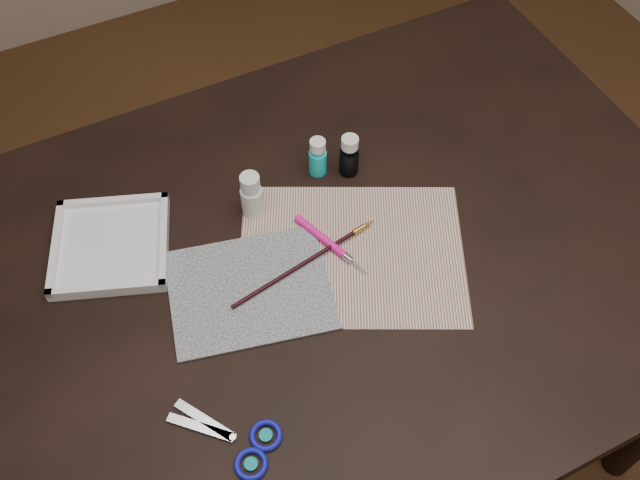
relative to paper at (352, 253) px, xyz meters
name	(u,v)px	position (x,y,z in m)	size (l,w,h in m)	color
ground	(320,428)	(-0.05, 0.01, -0.76)	(3.50, 3.50, 0.02)	#422614
table	(320,360)	(-0.05, 0.01, -0.38)	(1.30, 0.90, 0.75)	black
paper	(352,253)	(0.00, 0.00, 0.00)	(0.36, 0.27, 0.00)	silver
canvas	(250,290)	(-0.17, 0.01, 0.00)	(0.25, 0.20, 0.00)	black
paint_bottle_white	(252,195)	(-0.11, 0.15, 0.04)	(0.04, 0.04, 0.09)	white
paint_bottle_cyan	(318,157)	(0.03, 0.18, 0.04)	(0.03, 0.03, 0.08)	#14C5C8
paint_bottle_navy	(349,155)	(0.08, 0.16, 0.04)	(0.03, 0.03, 0.08)	black
paintbrush	(307,261)	(-0.07, 0.01, 0.01)	(0.28, 0.01, 0.01)	black
craft_knife	(332,245)	(-0.02, 0.02, 0.01)	(0.16, 0.01, 0.01)	#FB1693
scissors	(220,437)	(-0.30, -0.19, 0.00)	(0.18, 0.09, 0.01)	silver
palette_tray	(111,245)	(-0.34, 0.18, 0.01)	(0.18, 0.18, 0.02)	white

